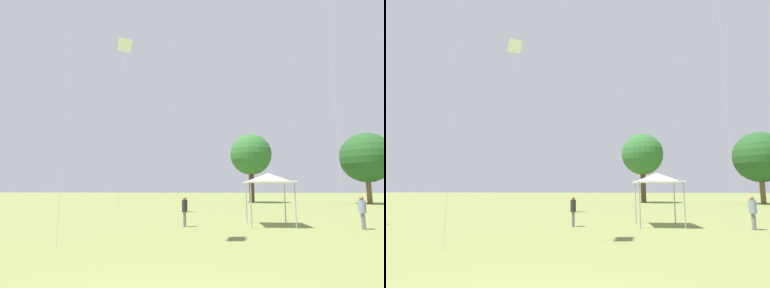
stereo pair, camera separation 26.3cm
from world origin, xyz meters
TOP-DOWN VIEW (x-y plane):
  - person_standing_2 at (8.77, 12.59)m, footprint 0.50×0.50m
  - person_standing_3 at (-1.03, 12.93)m, footprint 0.45×0.45m
  - canopy_tent at (3.98, 13.79)m, footprint 2.75×2.75m
  - kite_1 at (-7.72, 21.34)m, footprint 1.46×1.30m
  - distant_tree_0 at (6.31, 43.34)m, footprint 6.52×6.52m
  - distant_tree_1 at (22.55, 40.41)m, footprint 7.22×7.22m

SIDE VIEW (x-z plane):
  - person_standing_3 at x=-1.03m, z-range 0.18..1.93m
  - person_standing_2 at x=8.77m, z-range 0.17..1.95m
  - canopy_tent at x=3.98m, z-range 1.25..4.37m
  - distant_tree_1 at x=22.55m, z-range 1.50..11.78m
  - distant_tree_0 at x=6.31m, z-range 2.11..12.96m
  - kite_1 at x=-7.72m, z-range 7.12..23.30m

